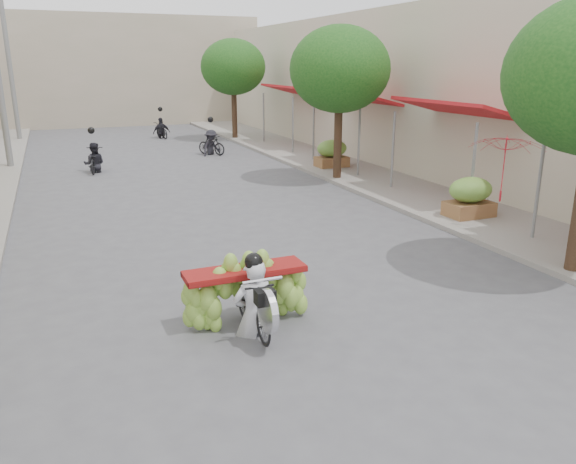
{
  "coord_description": "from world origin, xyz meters",
  "views": [
    {
      "loc": [
        -3.72,
        -3.4,
        4.01
      ],
      "look_at": [
        -0.02,
        5.48,
        1.1
      ],
      "focal_mm": 35.0,
      "sensor_mm": 36.0,
      "label": 1
    }
  ],
  "objects": [
    {
      "name": "sidewalk_right",
      "position": [
        7.0,
        15.0,
        0.06
      ],
      "size": [
        4.0,
        60.0,
        0.12
      ],
      "primitive_type": "cube",
      "color": "gray",
      "rests_on": "ground"
    },
    {
      "name": "pedestrian",
      "position": [
        6.08,
        16.46,
        0.93
      ],
      "size": [
        0.86,
        0.6,
        1.61
      ],
      "rotation": [
        0.0,
        0.0,
        3.31
      ],
      "color": "white",
      "rests_on": "ground"
    },
    {
      "name": "street_tree_far",
      "position": [
        5.4,
        26.0,
        3.78
      ],
      "size": [
        3.4,
        3.4,
        5.25
      ],
      "color": "#3A2719",
      "rests_on": "ground"
    },
    {
      "name": "utility_pole_back",
      "position": [
        -5.4,
        30.0,
        4.03
      ],
      "size": [
        0.6,
        0.24,
        8.0
      ],
      "color": "slate",
      "rests_on": "ground"
    },
    {
      "name": "far_building",
      "position": [
        0.0,
        38.0,
        3.5
      ],
      "size": [
        20.0,
        6.0,
        7.0
      ],
      "primitive_type": "cube",
      "color": "tan",
      "rests_on": "ground"
    },
    {
      "name": "bg_motorbike_a",
      "position": [
        -2.39,
        19.0,
        0.75
      ],
      "size": [
        0.89,
        1.68,
        1.95
      ],
      "color": "black",
      "rests_on": "ground"
    },
    {
      "name": "produce_crate_mid",
      "position": [
        6.2,
        8.0,
        0.71
      ],
      "size": [
        1.2,
        0.88,
        1.16
      ],
      "color": "brown",
      "rests_on": "ground"
    },
    {
      "name": "produce_crate_far",
      "position": [
        6.2,
        16.0,
        0.71
      ],
      "size": [
        1.2,
        0.88,
        1.16
      ],
      "color": "brown",
      "rests_on": "ground"
    },
    {
      "name": "market_umbrella",
      "position": [
        6.06,
        6.74,
        2.41
      ],
      "size": [
        1.93,
        1.93,
        1.61
      ],
      "rotation": [
        0.0,
        0.0,
        -0.09
      ],
      "color": "red",
      "rests_on": "ground"
    },
    {
      "name": "bg_motorbike_b",
      "position": [
        2.84,
        21.38,
        0.88
      ],
      "size": [
        1.23,
        1.5,
        1.95
      ],
      "color": "black",
      "rests_on": "ground"
    },
    {
      "name": "bg_motorbike_c",
      "position": [
        1.83,
        28.13,
        0.82
      ],
      "size": [
        1.04,
        1.57,
        1.95
      ],
      "color": "black",
      "rests_on": "ground"
    },
    {
      "name": "street_tree_mid",
      "position": [
        5.4,
        14.0,
        3.78
      ],
      "size": [
        3.4,
        3.4,
        5.25
      ],
      "color": "#3A2719",
      "rests_on": "ground"
    },
    {
      "name": "shophouse_row_right",
      "position": [
        11.99,
        14.0,
        3.0
      ],
      "size": [
        9.77,
        40.0,
        6.0
      ],
      "color": "beige",
      "rests_on": "ground"
    },
    {
      "name": "banana_motorbike",
      "position": [
        -1.18,
        4.23,
        0.74
      ],
      "size": [
        2.2,
        1.78,
        2.22
      ],
      "color": "black",
      "rests_on": "ground"
    }
  ]
}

